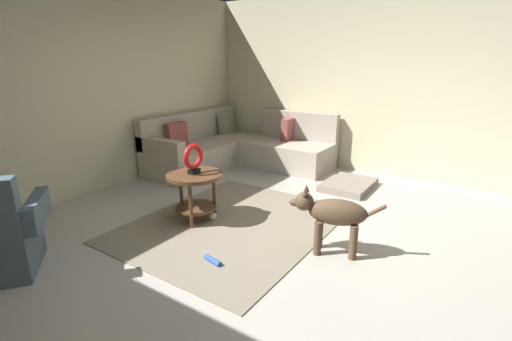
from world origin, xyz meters
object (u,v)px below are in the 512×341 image
at_px(dog_toy_rope, 213,261).
at_px(side_table, 195,184).
at_px(dog, 332,214).
at_px(dog_bed_mat, 348,185).
at_px(sectional_couch, 237,149).
at_px(dog_toy_ball, 213,216).
at_px(torus_sculpture, 193,158).

bearing_deg(dog_toy_rope, side_table, 51.11).
bearing_deg(dog, dog_bed_mat, -3.43).
xyz_separation_m(sectional_couch, dog_bed_mat, (-0.01, -1.93, -0.25)).
bearing_deg(dog, sectional_couch, 34.61).
bearing_deg(side_table, dog_bed_mat, -27.72).
xyz_separation_m(side_table, dog, (0.16, -1.52, -0.04)).
distance_m(dog, dog_toy_rope, 1.14).
height_order(dog_toy_ball, dog_toy_rope, dog_toy_ball).
height_order(torus_sculpture, dog, torus_sculpture).
bearing_deg(sectional_couch, dog_toy_rope, -147.36).
bearing_deg(dog_toy_ball, sectional_couch, 29.49).
relative_size(side_table, dog_toy_rope, 3.04).
height_order(torus_sculpture, dog_toy_rope, torus_sculpture).
relative_size(sectional_couch, dog_bed_mat, 2.81).
bearing_deg(torus_sculpture, sectional_couch, 24.68).
distance_m(sectional_couch, dog_bed_mat, 1.95).
distance_m(dog_bed_mat, dog_toy_ball, 2.06).
bearing_deg(dog_toy_rope, torus_sculpture, 51.11).
bearing_deg(sectional_couch, dog, -126.87).
bearing_deg(sectional_couch, side_table, -155.32).
bearing_deg(torus_sculpture, dog, -84.14).
bearing_deg(dog_toy_ball, side_table, 121.14).
height_order(side_table, torus_sculpture, torus_sculpture).
distance_m(side_table, dog_bed_mat, 2.24).
bearing_deg(dog_bed_mat, torus_sculpture, 152.28).
relative_size(sectional_couch, side_table, 3.75).
relative_size(side_table, torus_sculpture, 1.84).
height_order(torus_sculpture, dog_toy_ball, torus_sculpture).
xyz_separation_m(dog_bed_mat, dog_toy_ball, (-1.86, 0.87, -0.00)).
height_order(dog, dog_toy_ball, dog).
height_order(dog_bed_mat, dog_toy_ball, dog_bed_mat).
relative_size(dog, dog_toy_ball, 9.41).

